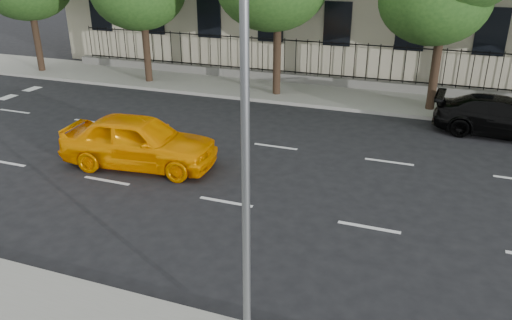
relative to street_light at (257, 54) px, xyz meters
The scene contains 7 objects.
ground 5.99m from the street_light, 144.73° to the left, with size 120.00×120.00×0.00m, color black.
far_sidewalk 16.75m from the street_light, 99.01° to the left, with size 60.00×4.00×0.15m, color gray.
lane_markings 8.67m from the street_light, 110.98° to the left, with size 49.60×4.62×0.01m, color silver, non-canonical shape.
iron_fence 18.21m from the street_light, 98.14° to the left, with size 30.00×0.50×2.20m.
street_light is the anchor object (origin of this frame).
yellow_taxi 9.38m from the street_light, 137.33° to the left, with size 2.03×5.04×1.72m, color #FF9600.
black_sedan 14.55m from the street_light, 68.13° to the left, with size 2.04×5.01×1.45m, color black.
Camera 1 is at (5.11, -8.90, 6.66)m, focal length 35.00 mm.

